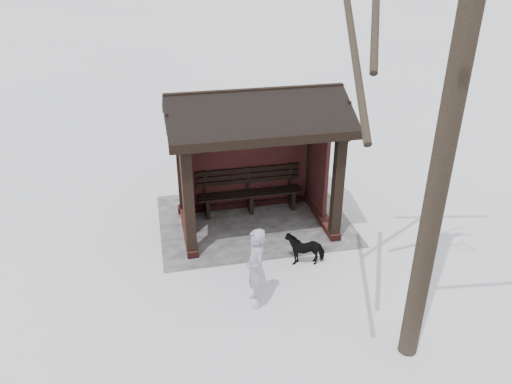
% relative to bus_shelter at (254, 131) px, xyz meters
% --- Properties ---
extents(ground, '(120.00, 120.00, 0.00)m').
position_rel_bus_shelter_xyz_m(ground, '(0.00, 0.16, -2.17)').
color(ground, white).
rests_on(ground, ground).
extents(trampled_patch, '(4.20, 3.20, 0.02)m').
position_rel_bus_shelter_xyz_m(trampled_patch, '(0.00, -0.04, -2.16)').
color(trampled_patch, '#98999E').
rests_on(trampled_patch, ground).
extents(bus_shelter, '(3.60, 2.40, 3.09)m').
position_rel_bus_shelter_xyz_m(bus_shelter, '(0.00, 0.00, 0.00)').
color(bus_shelter, '#381514').
rests_on(bus_shelter, ground).
extents(pedestrian, '(0.38, 0.56, 1.48)m').
position_rel_bus_shelter_xyz_m(pedestrian, '(0.56, 2.76, -1.42)').
color(pedestrian, '#A097B2').
rests_on(pedestrian, ground).
extents(dog, '(0.79, 0.43, 0.64)m').
position_rel_bus_shelter_xyz_m(dog, '(-0.64, 1.73, -1.85)').
color(dog, black).
rests_on(dog, ground).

